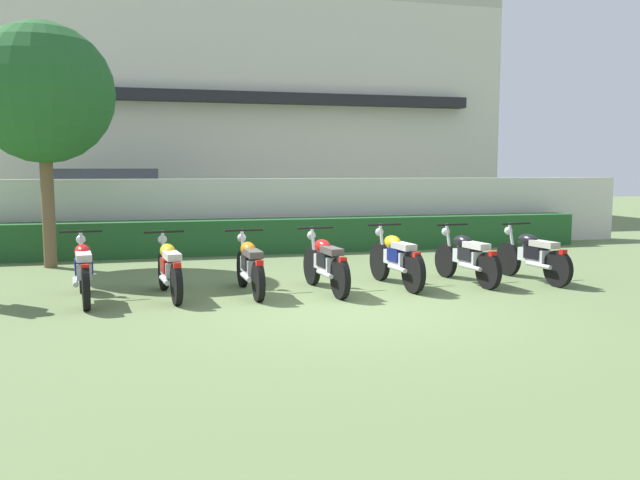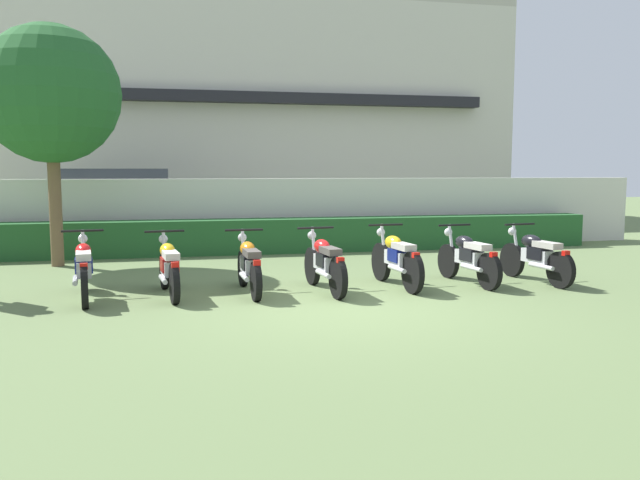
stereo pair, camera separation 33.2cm
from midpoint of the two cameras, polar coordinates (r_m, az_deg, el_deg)
The scene contains 13 objects.
ground at distance 8.84m, azimuth 3.28°, elevation -5.97°, with size 60.00×60.00×0.00m, color #607547.
building at distance 25.05m, azimuth -7.08°, elevation 11.07°, with size 19.71×6.50×7.99m.
compound_wall at distance 15.25m, azimuth -3.51°, elevation 2.32°, with size 18.72×0.30×1.66m, color silver.
hedge_row at distance 14.60m, azimuth -3.07°, elevation 0.39°, with size 14.98×0.70×0.77m, color #235628.
parked_car at distance 18.52m, azimuth -16.62°, elevation 3.10°, with size 4.66×2.43×1.89m.
tree_near_inspector at distance 13.44m, azimuth -22.02°, elevation 11.79°, with size 2.61×2.61×4.59m.
motorcycle_in_row_0 at distance 9.83m, azimuth -19.22°, elevation -2.38°, with size 0.60×1.96×0.97m.
motorcycle_in_row_1 at distance 9.76m, azimuth -12.26°, elevation -2.32°, with size 0.60×1.80×0.94m.
motorcycle_in_row_2 at distance 9.81m, azimuth -5.33°, elevation -2.18°, with size 0.60×1.81×0.94m.
motorcycle_in_row_3 at distance 9.90m, azimuth 1.36°, elevation -2.00°, with size 0.60×1.86×0.96m.
motorcycle_in_row_4 at distance 10.38m, azimuth 7.66°, elevation -1.62°, with size 0.60×1.86×0.98m.
motorcycle_in_row_5 at distance 10.87m, azimuth 13.80°, elevation -1.47°, with size 0.60×1.82×0.95m.
motorcycle_in_row_6 at distance 11.34m, azimuth 19.30°, elevation -1.33°, with size 0.60×1.81×0.95m.
Camera 2 is at (-2.17, -8.36, 1.87)m, focal length 36.27 mm.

